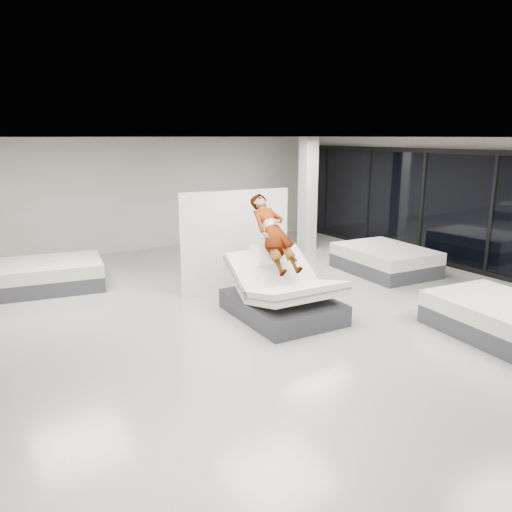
# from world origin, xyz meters

# --- Properties ---
(room) EXTENTS (14.00, 14.04, 3.20)m
(room) POSITION_xyz_m (0.00, 0.00, 1.60)
(room) COLOR #B1AFA7
(room) RESTS_ON ground
(hero_bed) EXTENTS (1.64, 2.13, 1.26)m
(hero_bed) POSITION_xyz_m (0.22, 0.25, 0.40)
(hero_bed) COLOR #3C3D41
(hero_bed) RESTS_ON floor
(person) EXTENTS (0.69, 1.55, 1.54)m
(person) POSITION_xyz_m (0.23, 0.56, 1.29)
(person) COLOR slate
(person) RESTS_ON hero_bed
(remote) EXTENTS (0.05, 0.14, 0.08)m
(remote) POSITION_xyz_m (0.44, 0.21, 1.07)
(remote) COLOR black
(remote) RESTS_ON person
(divider_panel) EXTENTS (2.35, 0.41, 2.15)m
(divider_panel) POSITION_xyz_m (0.26, 2.05, 1.07)
(divider_panel) COLOR white
(divider_panel) RESTS_ON floor
(flat_bed_right_far) EXTENTS (1.82, 2.34, 0.61)m
(flat_bed_right_far) POSITION_xyz_m (4.07, 1.47, 0.31)
(flat_bed_right_far) COLOR #3C3D41
(flat_bed_right_far) RESTS_ON floor
(flat_bed_right_near) EXTENTS (1.81, 2.28, 0.59)m
(flat_bed_right_near) POSITION_xyz_m (2.82, -2.36, 0.29)
(flat_bed_right_near) COLOR #3C3D41
(flat_bed_right_near) RESTS_ON floor
(flat_bed_left_far) EXTENTS (2.39, 1.94, 0.59)m
(flat_bed_left_far) POSITION_xyz_m (-3.09, 4.35, 0.30)
(flat_bed_left_far) COLOR #3C3D41
(flat_bed_left_far) RESTS_ON floor
(column) EXTENTS (0.40, 0.40, 3.20)m
(column) POSITION_xyz_m (4.00, 4.50, 1.60)
(column) COLOR silver
(column) RESTS_ON floor
(storefront_glazing) EXTENTS (0.12, 13.40, 2.92)m
(storefront_glazing) POSITION_xyz_m (5.90, 0.00, 1.45)
(storefront_glazing) COLOR #1B1F2D
(storefront_glazing) RESTS_ON floor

